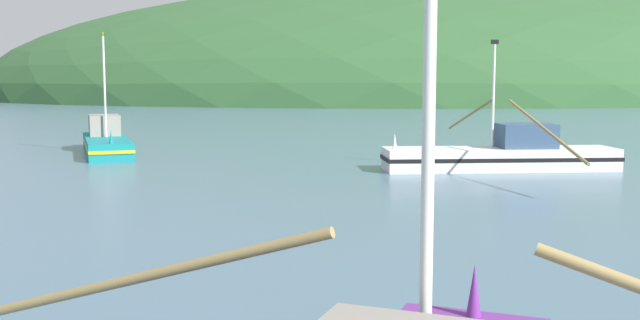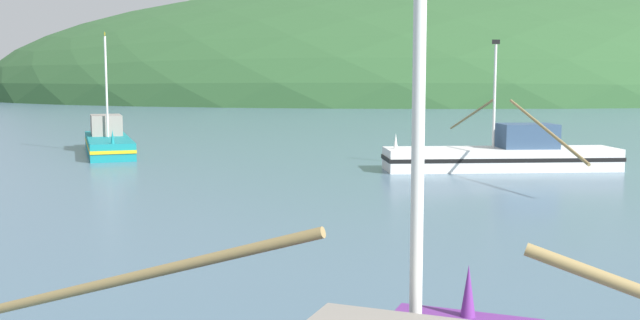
% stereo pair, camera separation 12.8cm
% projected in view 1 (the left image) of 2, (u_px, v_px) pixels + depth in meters
% --- Properties ---
extents(hill_far_center, '(151.66, 121.33, 92.72)m').
position_uv_depth(hill_far_center, '(531.00, 92.00, 243.25)').
color(hill_far_center, '#47703D').
rests_on(hill_far_center, ground).
extents(hill_far_right, '(139.95, 111.96, 60.39)m').
position_uv_depth(hill_far_right, '(364.00, 96.00, 186.24)').
color(hill_far_right, '#47703D').
rests_on(hill_far_right, ground).
extents(hill_far_left, '(122.36, 97.88, 68.41)m').
position_uv_depth(hill_far_left, '(591.00, 94.00, 214.42)').
color(hill_far_left, '#47703D').
rests_on(hill_far_left, ground).
extents(hill_mid_left, '(212.35, 169.88, 52.81)m').
position_uv_depth(hill_mid_left, '(414.00, 96.00, 187.14)').
color(hill_mid_left, '#2D562D').
rests_on(hill_mid_left, ground).
extents(fishing_boat_white, '(10.80, 18.31, 5.92)m').
position_uv_depth(fishing_boat_white, '(503.00, 155.00, 33.11)').
color(fishing_boat_white, white).
rests_on(fishing_boat_white, ground).
extents(fishing_boat_teal, '(4.43, 10.33, 6.75)m').
position_uv_depth(fishing_boat_teal, '(106.00, 141.00, 40.93)').
color(fishing_boat_teal, '#147F84').
rests_on(fishing_boat_teal, ground).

